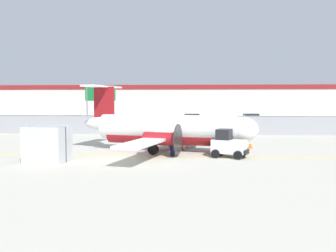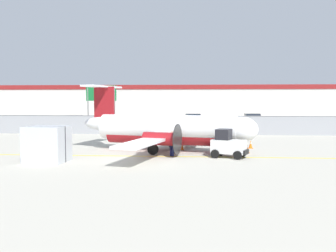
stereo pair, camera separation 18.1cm
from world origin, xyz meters
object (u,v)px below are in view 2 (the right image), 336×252
Objects in this scene: baggage_tug at (228,145)px; traffic_cone_near_left at (182,146)px; traffic_cone_far_left at (251,144)px; commuter_airplane at (170,130)px; ground_crew_worker at (172,142)px; parked_car_3 at (252,119)px; traffic_cone_near_right at (247,148)px; parked_car_0 at (73,121)px; parked_car_1 at (132,121)px; highway_sign at (101,97)px; parked_car_2 at (194,119)px; cargo_container at (47,144)px.

baggage_tug reaches higher than traffic_cone_near_left.
commuter_airplane is at bearing -162.24° from traffic_cone_far_left.
ground_crew_worker is 0.39× the size of parked_car_3.
baggage_tug is 4.02× the size of traffic_cone_near_right.
parked_car_0 reaches higher than traffic_cone_near_right.
traffic_cone_near_right and traffic_cone_far_left have the same top height.
parked_car_1 is 0.80× the size of highway_sign.
parked_car_3 is at bearing -169.41° from parked_car_0.
baggage_tug is 1.51× the size of ground_crew_worker.
ground_crew_worker and parked_car_2 have the same top height.
commuter_airplane is at bearing -138.14° from traffic_cone_near_left.
parked_car_0 is 0.79× the size of highway_sign.
traffic_cone_near_left is at bearing -63.68° from parked_car_1.
highway_sign is at bearing -98.57° from parked_car_1.
cargo_container is 4.02× the size of traffic_cone_near_right.
parked_car_0 is at bearing -166.32° from parked_car_2.
traffic_cone_near_left is 5.52m from traffic_cone_far_left.
highway_sign is (6.08, -7.78, 3.24)m from parked_car_0.
highway_sign reaches higher than parked_car_0.
cargo_container reaches higher than parked_car_3.
traffic_cone_near_right is at bearing -88.32° from parked_car_2.
ground_crew_worker is 0.39× the size of parked_car_0.
cargo_container is at bearing -129.17° from commuter_airplane.
traffic_cone_far_left is 30.44m from parked_car_0.
highway_sign is (-19.68, -14.91, 3.24)m from parked_car_3.
commuter_airplane reaches higher than parked_car_3.
traffic_cone_far_left is 21.02m from highway_sign.
highway_sign is at bearing 123.90° from traffic_cone_near_left.
highway_sign is (-10.79, -13.81, 3.24)m from parked_car_2.
highway_sign is (-10.06, 14.97, 3.83)m from traffic_cone_near_left.
traffic_cone_near_left is (8.06, 6.19, -0.79)m from cargo_container.
traffic_cone_near_left is 28.79m from parked_car_2.
parked_car_0 is at bearing 131.11° from traffic_cone_near_right.
parked_car_1 is (-6.92, 23.65, -0.71)m from commuter_airplane.
commuter_airplane is at bearing 47.83° from ground_crew_worker.
commuter_airplane is at bearing -59.64° from highway_sign.
traffic_cone_near_left is 0.15× the size of parked_car_1.
parked_car_2 is at bearing 81.24° from cargo_container.
parked_car_1 and parked_car_2 have the same top height.
highway_sign reaches higher than commuter_airplane.
cargo_container is at bearing -83.01° from parked_car_1.
traffic_cone_near_right is at bearing -27.15° from ground_crew_worker.
baggage_tug is 28.68m from parked_car_1.
commuter_airplane is 24.87× the size of traffic_cone_near_right.
commuter_airplane is 18.41m from highway_sign.
baggage_tug is at bearing -114.23° from traffic_cone_far_left.
traffic_cone_far_left is at bearing -86.40° from parked_car_2.
cargo_container is at bearing -110.09° from parked_car_2.
parked_car_1 is 1.01× the size of parked_car_3.
parked_car_0 is (-20.90, 23.96, 0.58)m from traffic_cone_near_right.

